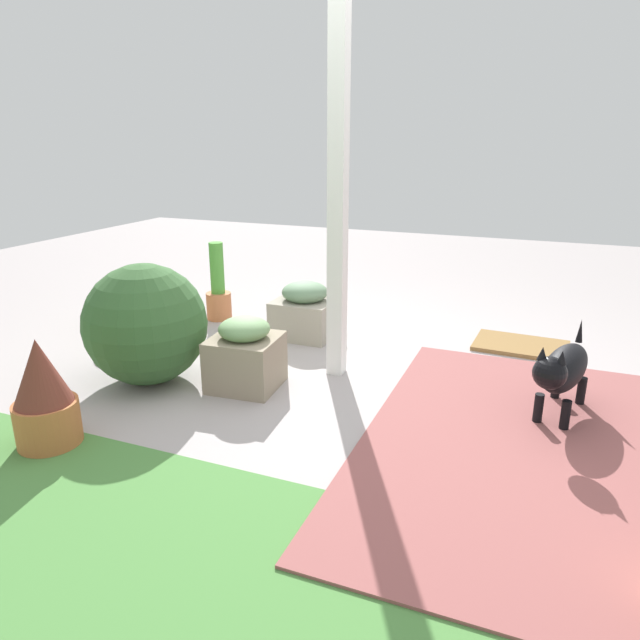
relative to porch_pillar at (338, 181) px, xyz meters
The scene contains 11 objects.
ground_plane 1.28m from the porch_pillar, 136.73° to the left, with size 12.00×12.00×0.00m, color #A39A9A.
brick_path 1.89m from the porch_pillar, 156.90° to the left, with size 1.80×2.40×0.02m, color #914F4D.
porch_pillar is the anchor object (origin of this frame).
stone_planter_nearest 1.27m from the porch_pillar, 50.90° to the right, with size 0.44×0.42×0.43m.
stone_planter_mid 1.18m from the porch_pillar, 43.52° to the left, with size 0.43×0.42×0.44m.
round_shrub 1.46m from the porch_pillar, 28.63° to the left, with size 0.75×0.75×0.75m, color #335A2E.
terracotta_pot_tall 1.80m from the porch_pillar, 28.33° to the right, with size 0.21×0.21×0.65m.
terracotta_pot_broad 1.94m from the porch_pillar, ahead, with size 0.48×0.48×0.53m.
terracotta_pot_spiky 1.97m from the porch_pillar, 54.00° to the left, with size 0.31×0.31×0.56m.
dog 1.64m from the porch_pillar, behind, with size 0.33×0.72×0.50m.
doormat 1.88m from the porch_pillar, 139.26° to the right, with size 0.65×0.44×0.03m, color olive.
Camera 1 is at (-0.94, 3.01, 1.48)m, focal length 32.26 mm.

